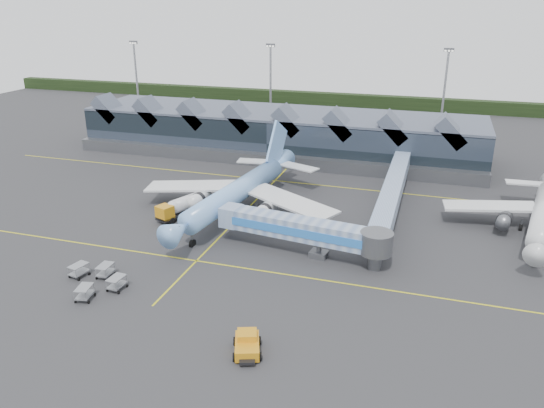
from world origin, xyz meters
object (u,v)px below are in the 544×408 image
(pushback_tug, at_px, (247,345))
(main_airliner, at_px, (240,190))
(fuel_truck, at_px, (182,206))
(jet_bridge, at_px, (312,232))

(pushback_tug, bearing_deg, main_airliner, 91.80)
(fuel_truck, distance_m, pushback_tug, 38.14)
(fuel_truck, bearing_deg, pushback_tug, -32.27)
(main_airliner, xyz_separation_m, pushback_tug, (14.20, -35.57, -2.93))
(main_airliner, height_order, jet_bridge, main_airliner)
(jet_bridge, xyz_separation_m, pushback_tug, (-1.04, -23.00, -2.73))
(jet_bridge, xyz_separation_m, fuel_truck, (-23.65, 7.70, -1.84))
(jet_bridge, bearing_deg, main_airliner, 148.10)
(jet_bridge, bearing_deg, pushback_tug, -84.99)
(jet_bridge, relative_size, fuel_truck, 2.69)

